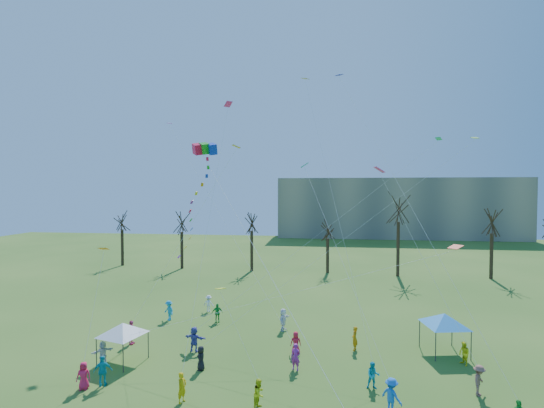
# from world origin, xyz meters

# --- Properties ---
(distant_building) EXTENTS (60.00, 14.00, 15.00)m
(distant_building) POSITION_xyz_m (22.00, 82.00, 7.50)
(distant_building) COLOR gray
(distant_building) RESTS_ON ground
(bare_tree_row) EXTENTS (67.06, 8.19, 11.80)m
(bare_tree_row) POSITION_xyz_m (4.91, 35.95, 6.98)
(bare_tree_row) COLOR black
(bare_tree_row) RESTS_ON ground
(big_box_kite) EXTENTS (6.01, 6.61, 19.36)m
(big_box_kite) POSITION_xyz_m (-6.34, 7.70, 10.51)
(big_box_kite) COLOR #F0103A
(big_box_kite) RESTS_ON ground
(canopy_tent_white) EXTENTS (3.50, 3.50, 2.72)m
(canopy_tent_white) POSITION_xyz_m (-11.10, 5.60, 2.31)
(canopy_tent_white) COLOR #3F3F44
(canopy_tent_white) RESTS_ON ground
(canopy_tent_blue) EXTENTS (3.84, 3.84, 2.93)m
(canopy_tent_blue) POSITION_xyz_m (11.41, 9.87, 2.48)
(canopy_tent_blue) COLOR #3F3F44
(canopy_tent_blue) RESTS_ON ground
(festival_crowd) EXTENTS (25.54, 16.64, 1.86)m
(festival_crowd) POSITION_xyz_m (-2.20, 7.27, 0.86)
(festival_crowd) COLOR #E81D4B
(festival_crowd) RESTS_ON ground
(small_kites_aloft) EXTENTS (27.60, 17.44, 32.93)m
(small_kites_aloft) POSITION_xyz_m (0.90, 10.82, 13.53)
(small_kites_aloft) COLOR orange
(small_kites_aloft) RESTS_ON ground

